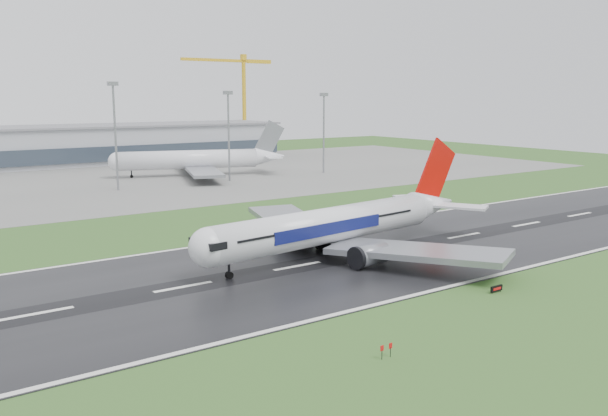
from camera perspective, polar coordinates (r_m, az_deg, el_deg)
ground at (r=92.73m, az=-11.01°, el=-7.17°), size 520.00×520.00×0.00m
runway at (r=92.71m, az=-11.01°, el=-7.14°), size 400.00×45.00×0.10m
apron at (r=211.21m, az=-24.74°, el=1.79°), size 400.00×130.00×0.08m
main_airliner at (r=109.02m, az=3.78°, el=0.61°), size 68.76×66.17×18.37m
parked_airliner at (r=221.43m, az=-9.89°, el=5.31°), size 77.37×74.57×18.34m
tower_crane at (r=322.08m, az=-5.51°, el=9.51°), size 49.16×3.86×48.15m
runway_sign at (r=92.72m, az=17.24°, el=-7.11°), size 2.30×0.74×1.04m
floodmast_3 at (r=190.89m, az=-16.90°, el=6.09°), size 0.64×0.64×30.53m
floodmast_4 at (r=205.28m, az=-6.91°, el=6.36°), size 0.64×0.64×28.12m
floodmast_5 at (r=225.65m, az=1.82°, el=6.70°), size 0.64×0.64×27.62m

